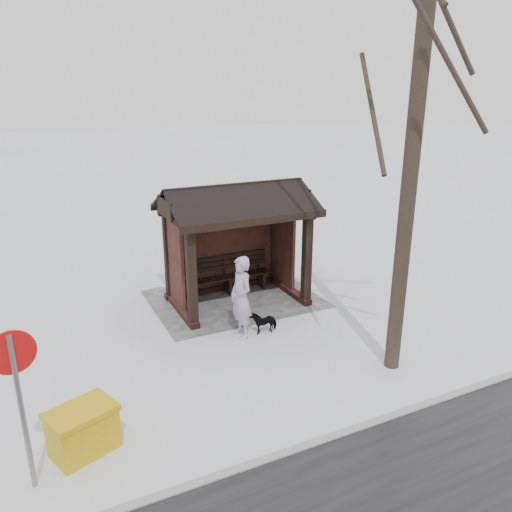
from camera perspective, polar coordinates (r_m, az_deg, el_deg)
The scene contains 9 objects.
ground at distance 12.96m, azimuth -2.14°, elevation -5.25°, with size 120.00×120.00×0.00m, color silver.
kerb at distance 8.87m, azimuth 13.14°, elevation -18.13°, with size 120.00×0.15×0.06m, color gray.
trampled_patch at distance 13.13m, azimuth -2.49°, elevation -4.89°, with size 4.20×3.20×0.02m, color #929298.
bus_shelter at distance 12.39m, azimuth -2.55°, elevation 4.22°, with size 3.60×2.40×3.09m.
tree_near at distance 9.17m, azimuth 18.71°, elevation 23.44°, with size 3.42×3.42×9.03m.
pedestrian at distance 10.87m, azimuth -1.72°, elevation -4.78°, with size 0.68×0.44×1.86m, color #AA9CB7.
dog at distance 11.33m, azimuth 0.86°, elevation -7.50°, with size 0.27×0.60×0.51m, color black.
grit_bin at distance 8.34m, azimuth -19.16°, elevation -18.28°, with size 1.14×0.96×0.74m.
road_sign at distance 7.28m, azimuth -25.73°, elevation -12.44°, with size 0.60×0.14×2.38m.
Camera 1 is at (4.73, 10.87, 5.25)m, focal length 35.00 mm.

